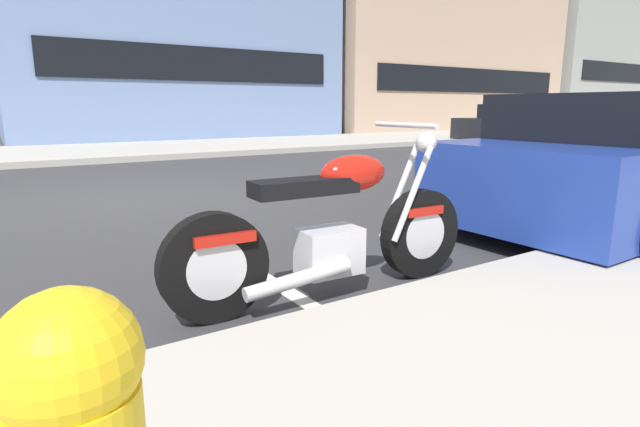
% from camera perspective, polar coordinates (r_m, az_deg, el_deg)
% --- Properties ---
extents(ground_plane, '(260.00, 260.00, 0.00)m').
position_cam_1_polar(ground_plane, '(7.25, -20.24, 1.65)').
color(ground_plane, '#333335').
extents(sidewalk_far_curb, '(120.00, 5.00, 0.14)m').
position_cam_1_polar(sidewalk_far_curb, '(19.65, 10.71, 8.55)').
color(sidewalk_far_curb, '#ADA89E').
rests_on(sidewalk_far_curb, ground).
extents(parking_stall_stripe, '(0.12, 2.20, 0.01)m').
position_cam_1_polar(parking_stall_stripe, '(3.50, -4.53, -8.34)').
color(parking_stall_stripe, silver).
rests_on(parking_stall_stripe, ground).
extents(parked_motorcycle, '(2.20, 0.62, 1.12)m').
position_cam_1_polar(parked_motorcycle, '(3.23, 1.46, -2.11)').
color(parked_motorcycle, black).
rests_on(parked_motorcycle, ground).
extents(parked_car_across_street, '(4.29, 1.99, 1.34)m').
position_cam_1_polar(parked_car_across_street, '(6.11, 31.44, 4.95)').
color(parked_car_across_street, navy).
rests_on(parked_car_across_street, ground).
extents(car_opposite_curb, '(4.21, 2.07, 1.30)m').
position_cam_1_polar(car_opposite_curb, '(18.89, 21.22, 9.48)').
color(car_opposite_curb, black).
rests_on(car_opposite_curb, ground).
extents(townhouse_near_left, '(14.13, 10.08, 11.04)m').
position_cam_1_polar(townhouse_near_left, '(29.32, 9.61, 20.39)').
color(townhouse_near_left, tan).
rests_on(townhouse_near_left, ground).
extents(townhouse_far_uphill, '(12.26, 10.37, 14.85)m').
position_cam_1_polar(townhouse_far_uphill, '(40.49, 25.48, 19.82)').
color(townhouse_far_uphill, '#939993').
rests_on(townhouse_far_uphill, ground).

